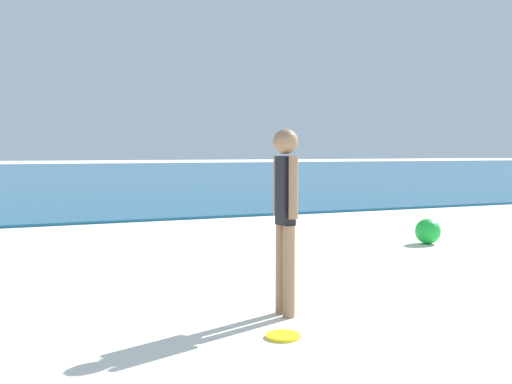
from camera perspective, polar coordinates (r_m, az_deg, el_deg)
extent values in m
cube|color=#14567F|center=(42.43, -19.68, 1.70)|extent=(160.00, 60.00, 0.06)
cylinder|color=#936B4C|center=(5.33, 3.12, -7.52)|extent=(0.11, 0.11, 0.81)
cylinder|color=#936B4C|center=(5.45, 2.43, -7.26)|extent=(0.11, 0.11, 0.81)
cube|color=black|center=(5.30, 2.80, 0.14)|extent=(0.12, 0.19, 0.61)
sphere|color=#936B4C|center=(5.29, 2.81, 4.79)|extent=(0.22, 0.22, 0.22)
cylinder|color=#936B4C|center=(5.16, 3.55, 0.42)|extent=(0.08, 0.08, 0.54)
cylinder|color=#936B4C|center=(5.43, 2.08, 0.59)|extent=(0.08, 0.08, 0.54)
cylinder|color=yellow|center=(4.86, 2.58, -13.43)|extent=(0.28, 0.28, 0.03)
sphere|color=green|center=(9.90, 15.93, -3.58)|extent=(0.40, 0.40, 0.40)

